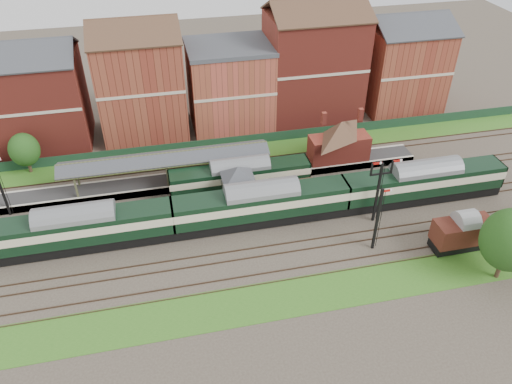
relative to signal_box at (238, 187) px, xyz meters
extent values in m
plane|color=#473D33|center=(3.00, -3.25, -3.19)|extent=(160.00, 160.00, 0.00)
cube|color=#2D6619|center=(3.00, 12.75, -3.16)|extent=(90.00, 4.50, 0.06)
cube|color=#2D6619|center=(3.00, -15.25, -3.16)|extent=(90.00, 5.00, 0.06)
cube|color=#193823|center=(3.00, 14.75, -2.44)|extent=(90.00, 0.12, 1.50)
cube|color=#2D2D2D|center=(-2.00, 6.50, -2.69)|extent=(55.00, 3.40, 1.00)
cube|color=#677553|center=(0.00, 0.00, -1.99)|extent=(3.40, 3.20, 2.40)
cube|color=#494B2F|center=(0.00, 0.00, 0.21)|extent=(3.60, 3.40, 2.00)
pyramid|color=#383A3F|center=(0.00, 0.00, 2.01)|extent=(5.40, 5.40, 1.60)
cube|color=maroon|center=(8.00, 0.00, -2.09)|extent=(3.00, 2.40, 2.20)
cube|color=#4C3323|center=(8.00, -0.65, -0.64)|extent=(3.20, 1.34, 0.79)
cube|color=#4C3323|center=(8.00, 0.65, -0.64)|extent=(3.20, 1.34, 0.79)
cube|color=#9A3227|center=(15.00, 6.50, -0.44)|extent=(8.00, 3.00, 3.50)
pyramid|color=#4C3323|center=(15.00, 6.50, 2.41)|extent=(8.10, 8.10, 2.20)
cube|color=#9A3227|center=(12.50, 6.50, 2.91)|extent=(0.60, 0.60, 1.60)
cube|color=#9A3227|center=(17.50, 6.50, 2.91)|extent=(0.60, 0.60, 1.60)
cube|color=#494B2F|center=(-19.00, 5.20, -0.49)|extent=(0.22, 0.22, 3.40)
cube|color=#494B2F|center=(3.00, 7.80, -0.49)|extent=(0.22, 0.22, 3.40)
cube|color=#383A3F|center=(-8.00, 5.55, 1.41)|extent=(26.00, 1.99, 0.90)
cube|color=#383A3F|center=(-8.00, 7.45, 1.41)|extent=(26.00, 1.99, 0.90)
cube|color=#494B2F|center=(-8.00, 6.50, 1.79)|extent=(26.00, 0.20, 0.20)
cube|color=black|center=(15.00, -5.75, 0.81)|extent=(0.25, 0.25, 8.00)
cube|color=black|center=(15.00, -5.75, 3.41)|extent=(2.60, 0.18, 0.18)
cube|color=#B2140F|center=(14.35, -5.75, 4.86)|extent=(1.10, 0.08, 0.25)
cube|color=#B2140F|center=(16.75, -5.75, 4.86)|extent=(1.10, 0.08, 0.25)
cube|color=black|center=(-27.00, 4.75, 0.81)|extent=(0.25, 0.25, 8.00)
cube|color=black|center=(13.00, -10.25, 0.81)|extent=(0.25, 0.25, 8.00)
cube|color=#B2140F|center=(13.55, -10.25, 4.51)|extent=(1.10, 0.08, 0.25)
cube|color=#9A3227|center=(-25.00, 21.75, 3.31)|extent=(14.00, 10.00, 13.00)
cube|color=maroon|center=(-10.00, 21.75, 4.31)|extent=(12.00, 10.00, 15.00)
cube|color=#AA4636|center=(3.00, 21.75, 2.81)|extent=(12.00, 10.00, 12.00)
cube|color=#9A3227|center=(16.00, 21.75, 4.81)|extent=(14.00, 10.00, 16.00)
cube|color=maroon|center=(31.00, 21.75, 3.31)|extent=(12.00, 10.00, 13.00)
cube|color=black|center=(-18.17, -3.25, -2.41)|extent=(20.22, 2.83, 1.24)
cube|color=black|center=(-18.17, -3.25, -0.34)|extent=(20.22, 3.15, 2.92)
cube|color=beige|center=(-18.17, -3.25, 0.01)|extent=(20.24, 3.19, 1.01)
cube|color=slate|center=(-18.17, -3.25, 1.29)|extent=(20.22, 3.15, 0.67)
cube|color=black|center=(2.05, -3.25, -2.41)|extent=(20.22, 2.83, 1.24)
cube|color=black|center=(2.05, -3.25, -0.34)|extent=(20.22, 3.15, 2.92)
cube|color=beige|center=(2.05, -3.25, 0.01)|extent=(20.24, 3.19, 1.01)
cube|color=slate|center=(2.05, -3.25, 1.29)|extent=(20.22, 3.15, 0.67)
cube|color=black|center=(22.27, -3.25, -2.41)|extent=(20.22, 2.83, 1.24)
cube|color=black|center=(22.27, -3.25, -0.34)|extent=(20.22, 3.15, 2.92)
cube|color=beige|center=(22.27, -3.25, 0.01)|extent=(20.24, 3.19, 1.01)
cube|color=slate|center=(22.27, -3.25, 1.29)|extent=(20.22, 3.15, 0.67)
cube|color=black|center=(0.83, 3.25, -2.49)|extent=(17.62, 2.47, 1.08)
cube|color=black|center=(0.83, 3.25, -0.68)|extent=(17.62, 2.74, 2.54)
cube|color=beige|center=(0.83, 3.25, -0.38)|extent=(17.64, 2.78, 0.88)
cube|color=slate|center=(0.83, 3.25, 0.74)|extent=(17.62, 2.74, 0.59)
cube|color=black|center=(22.25, -12.25, -2.56)|extent=(6.27, 2.31, 0.94)
cube|color=#481A14|center=(22.25, -12.25, -0.84)|extent=(6.27, 2.72, 2.51)
cube|color=gray|center=(22.25, -12.25, 0.54)|extent=(6.27, 2.72, 0.46)
cylinder|color=#382619|center=(23.69, -17.19, -1.24)|extent=(0.44, 0.44, 3.90)
ellipsoid|color=#113D12|center=(23.69, -17.19, 1.88)|extent=(5.73, 5.73, 6.59)
cylinder|color=#382619|center=(-25.86, 13.93, -1.85)|extent=(0.44, 0.44, 2.69)
ellipsoid|color=#113D12|center=(-25.86, 13.93, 0.30)|extent=(3.94, 3.94, 4.53)
camera|label=1|loc=(-8.46, -47.36, 34.14)|focal=35.00mm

